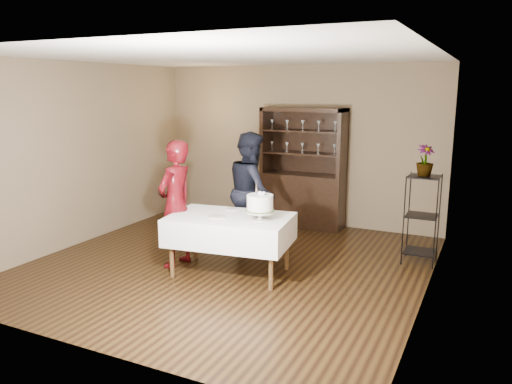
% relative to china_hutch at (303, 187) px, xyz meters
% --- Properties ---
extents(floor, '(5.00, 5.00, 0.00)m').
position_rel_china_hutch_xyz_m(floor, '(-0.20, -2.25, -0.66)').
color(floor, black).
rests_on(floor, ground).
extents(ceiling, '(5.00, 5.00, 0.00)m').
position_rel_china_hutch_xyz_m(ceiling, '(-0.20, -2.25, 2.04)').
color(ceiling, silver).
rests_on(ceiling, back_wall).
extents(back_wall, '(5.00, 0.02, 2.70)m').
position_rel_china_hutch_xyz_m(back_wall, '(-0.20, 0.25, 0.69)').
color(back_wall, brown).
rests_on(back_wall, floor).
extents(wall_left, '(0.02, 5.00, 2.70)m').
position_rel_china_hutch_xyz_m(wall_left, '(-2.70, -2.25, 0.69)').
color(wall_left, brown).
rests_on(wall_left, floor).
extents(wall_right, '(0.02, 5.00, 2.70)m').
position_rel_china_hutch_xyz_m(wall_right, '(2.30, -2.25, 0.69)').
color(wall_right, brown).
rests_on(wall_right, floor).
extents(china_hutch, '(1.40, 0.48, 2.00)m').
position_rel_china_hutch_xyz_m(china_hutch, '(0.00, 0.00, 0.00)').
color(china_hutch, black).
rests_on(china_hutch, floor).
extents(plant_etagere, '(0.42, 0.42, 1.20)m').
position_rel_china_hutch_xyz_m(plant_etagere, '(2.08, -1.05, -0.01)').
color(plant_etagere, black).
rests_on(plant_etagere, floor).
extents(cake_table, '(1.61, 1.12, 0.75)m').
position_rel_china_hutch_xyz_m(cake_table, '(-0.02, -2.53, -0.09)').
color(cake_table, silver).
rests_on(cake_table, floor).
extents(woman, '(0.44, 0.64, 1.67)m').
position_rel_china_hutch_xyz_m(woman, '(-0.81, -2.56, 0.17)').
color(woman, '#37050E').
rests_on(woman, floor).
extents(man, '(0.99, 1.05, 1.71)m').
position_rel_china_hutch_xyz_m(man, '(-0.25, -1.45, 0.19)').
color(man, black).
rests_on(man, floor).
extents(cake, '(0.41, 0.41, 0.49)m').
position_rel_china_hutch_xyz_m(cake, '(0.39, -2.53, 0.28)').
color(cake, beige).
rests_on(cake, cake_table).
extents(plate_near, '(0.28, 0.28, 0.01)m').
position_rel_china_hutch_xyz_m(plate_near, '(-0.14, -2.65, 0.09)').
color(plate_near, beige).
rests_on(plate_near, cake_table).
extents(plate_far, '(0.21, 0.21, 0.01)m').
position_rel_china_hutch_xyz_m(plate_far, '(-0.16, -2.22, 0.09)').
color(plate_far, beige).
rests_on(plate_far, cake_table).
extents(potted_plant, '(0.32, 0.32, 0.41)m').
position_rel_china_hutch_xyz_m(potted_plant, '(2.07, -1.05, 0.73)').
color(potted_plant, '#47612E').
rests_on(potted_plant, plant_etagere).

